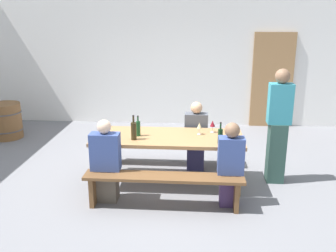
% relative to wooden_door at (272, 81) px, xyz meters
% --- Properties ---
extents(ground_plane, '(24.00, 24.00, 0.00)m').
position_rel_wooden_door_xyz_m(ground_plane, '(-2.09, -3.22, -1.05)').
color(ground_plane, slate).
extents(back_wall, '(14.00, 0.20, 3.20)m').
position_rel_wooden_door_xyz_m(back_wall, '(-2.09, 0.14, 0.55)').
color(back_wall, white).
rests_on(back_wall, ground).
extents(wooden_door, '(0.90, 0.06, 2.10)m').
position_rel_wooden_door_xyz_m(wooden_door, '(0.00, 0.00, 0.00)').
color(wooden_door, '#9E7247').
rests_on(wooden_door, ground).
extents(tasting_table, '(2.18, 0.89, 0.75)m').
position_rel_wooden_door_xyz_m(tasting_table, '(-2.09, -3.22, -0.37)').
color(tasting_table, '#9E7247').
rests_on(tasting_table, ground).
extents(bench_near, '(2.08, 0.30, 0.45)m').
position_rel_wooden_door_xyz_m(bench_near, '(-2.09, -3.97, -0.69)').
color(bench_near, brown).
rests_on(bench_near, ground).
extents(bench_far, '(2.08, 0.30, 0.45)m').
position_rel_wooden_door_xyz_m(bench_far, '(-2.09, -2.48, -0.69)').
color(bench_far, brown).
rests_on(bench_far, ground).
extents(wine_bottle_0, '(0.07, 0.07, 0.30)m').
position_rel_wooden_door_xyz_m(wine_bottle_0, '(-1.35, -3.51, -0.19)').
color(wine_bottle_0, '#143319').
rests_on(wine_bottle_0, tasting_table).
extents(wine_bottle_1, '(0.07, 0.07, 0.30)m').
position_rel_wooden_door_xyz_m(wine_bottle_1, '(-2.52, -3.25, -0.18)').
color(wine_bottle_1, '#194723').
rests_on(wine_bottle_1, tasting_table).
extents(wine_bottle_2, '(0.08, 0.08, 0.36)m').
position_rel_wooden_door_xyz_m(wine_bottle_2, '(-2.56, -3.43, -0.17)').
color(wine_bottle_2, '#332814').
rests_on(wine_bottle_2, tasting_table).
extents(wine_glass_0, '(0.07, 0.07, 0.18)m').
position_rel_wooden_door_xyz_m(wine_glass_0, '(-1.63, -3.12, -0.17)').
color(wine_glass_0, silver).
rests_on(wine_glass_0, tasting_table).
extents(wine_glass_1, '(0.08, 0.08, 0.18)m').
position_rel_wooden_door_xyz_m(wine_glass_1, '(-1.43, -3.01, -0.17)').
color(wine_glass_1, silver).
rests_on(wine_glass_1, tasting_table).
extents(seated_guest_near_0, '(0.39, 0.24, 1.14)m').
position_rel_wooden_door_xyz_m(seated_guest_near_0, '(-2.88, -3.82, -0.51)').
color(seated_guest_near_0, brown).
rests_on(seated_guest_near_0, ground).
extents(seated_guest_near_1, '(0.34, 0.24, 1.14)m').
position_rel_wooden_door_xyz_m(seated_guest_near_1, '(-1.22, -3.82, -0.50)').
color(seated_guest_near_1, '#402C55').
rests_on(seated_guest_near_1, ground).
extents(seated_guest_far_0, '(0.37, 0.24, 1.13)m').
position_rel_wooden_door_xyz_m(seated_guest_far_0, '(-1.68, -2.63, -0.52)').
color(seated_guest_far_0, navy).
rests_on(seated_guest_far_0, ground).
extents(standing_host, '(0.34, 0.24, 1.72)m').
position_rel_wooden_door_xyz_m(standing_host, '(-0.47, -3.02, -0.20)').
color(standing_host, '#2C4A41').
rests_on(standing_host, ground).
extents(wine_barrel, '(0.67, 0.67, 0.72)m').
position_rel_wooden_door_xyz_m(wine_barrel, '(-5.59, -1.28, -0.69)').
color(wine_barrel, brown).
rests_on(wine_barrel, ground).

